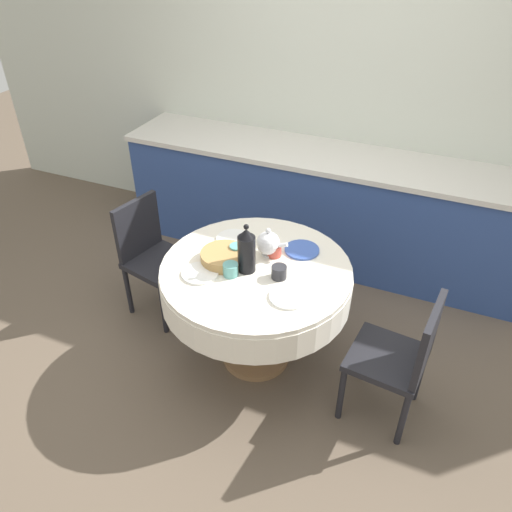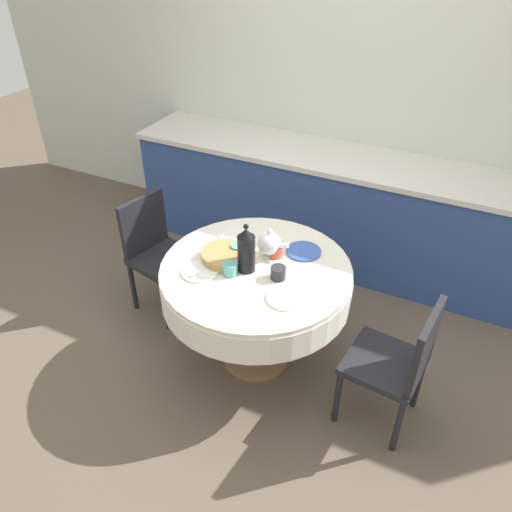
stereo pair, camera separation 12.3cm
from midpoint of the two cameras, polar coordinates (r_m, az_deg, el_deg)
The scene contains 17 objects.
ground_plane at distance 3.40m, azimuth -1.06°, elevation -11.43°, with size 12.00×12.00×0.00m, color brown.
wall_back at distance 4.09m, azimuth 8.84°, elevation 18.17°, with size 7.00×0.05×2.60m.
kitchen_counter at distance 4.12m, azimuth 6.51°, elevation 5.72°, with size 3.24×0.64×0.92m.
dining_table at distance 2.98m, azimuth -1.18°, elevation -3.30°, with size 1.14×1.14×0.74m.
chair_left at distance 2.84m, azimuth 15.09°, elevation -10.95°, with size 0.44×0.44×0.85m.
chair_right at distance 3.58m, azimuth -12.82°, elevation 0.40°, with size 0.48×0.48×0.85m.
plate_near_left at distance 2.87m, azimuth -7.63°, elevation -1.99°, with size 0.21×0.21×0.01m, color white.
cup_near_left at distance 2.83m, azimuth -4.17°, elevation -1.58°, with size 0.09×0.09×0.08m, color #5BA39E.
plate_near_right at distance 2.69m, azimuth 2.44°, elevation -4.69°, with size 0.21×0.21×0.01m, color white.
cup_near_right at distance 2.81m, azimuth 1.39°, elevation -1.87°, with size 0.09×0.09×0.08m, color #28282D.
plate_far_left at distance 3.15m, azimuth -3.74°, elevation 1.99°, with size 0.21×0.21×0.01m, color white.
cup_far_left at distance 2.98m, azimuth -3.38°, elevation 0.59°, with size 0.09×0.09×0.08m, color #5BA39E.
plate_far_right at distance 3.04m, azimuth 4.12°, elevation 0.69°, with size 0.21×0.21×0.01m, color #3856AD.
cup_far_right at distance 2.98m, azimuth 0.91°, elevation 0.65°, with size 0.09×0.09×0.08m, color #CC4C3D.
coffee_carafe at distance 2.81m, azimuth -2.35°, elevation 0.62°, with size 0.10×0.10×0.31m.
teapot at distance 2.96m, azimuth 0.23°, elevation 1.45°, with size 0.20×0.14×0.19m.
bread_basket at distance 2.94m, azimuth -4.89°, elevation -0.11°, with size 0.28×0.28×0.06m, color #AD844C.
Camera 1 is at (0.92, -2.14, 2.48)m, focal length 35.00 mm.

